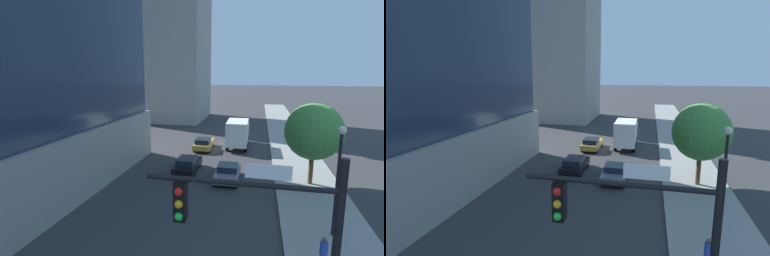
% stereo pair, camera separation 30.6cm
% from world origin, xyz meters
% --- Properties ---
extents(sidewalk, '(5.10, 120.00, 0.15)m').
position_xyz_m(sidewalk, '(8.48, 20.00, 0.07)').
color(sidewalk, gray).
rests_on(sidewalk, ground).
extents(construction_building, '(14.01, 20.83, 39.42)m').
position_xyz_m(construction_building, '(-12.37, 51.83, 17.51)').
color(construction_building, '#9E9B93').
rests_on(construction_building, ground).
extents(traffic_light_pole, '(4.85, 0.48, 6.97)m').
position_xyz_m(traffic_light_pole, '(4.79, 3.68, 4.77)').
color(traffic_light_pole, black).
rests_on(traffic_light_pole, sidewalk).
extents(street_lamp, '(0.44, 0.44, 6.12)m').
position_xyz_m(street_lamp, '(8.65, 12.96, 4.13)').
color(street_lamp, black).
rests_on(street_lamp, sidewalk).
extents(street_tree, '(4.47, 4.47, 6.52)m').
position_xyz_m(street_tree, '(8.66, 20.74, 4.43)').
color(street_tree, brown).
rests_on(street_tree, sidewalk).
extents(car_gold, '(1.89, 4.56, 1.40)m').
position_xyz_m(car_gold, '(-1.75, 29.85, 0.71)').
color(car_gold, '#AD8938').
rests_on(car_gold, ground).
extents(car_black, '(1.86, 4.49, 1.38)m').
position_xyz_m(car_black, '(-1.75, 21.75, 0.70)').
color(car_black, black).
rests_on(car_black, ground).
extents(car_gray, '(1.94, 4.16, 1.40)m').
position_xyz_m(car_gray, '(2.07, 20.41, 0.70)').
color(car_gray, slate).
rests_on(car_gray, ground).
extents(box_truck, '(2.39, 6.55, 3.36)m').
position_xyz_m(box_truck, '(2.07, 31.69, 1.85)').
color(box_truck, silver).
rests_on(box_truck, ground).
extents(pedestrian_blue_shirt, '(0.34, 0.34, 1.69)m').
position_xyz_m(pedestrian_blue_shirt, '(7.48, 9.57, 1.01)').
color(pedestrian_blue_shirt, brown).
rests_on(pedestrian_blue_shirt, sidewalk).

